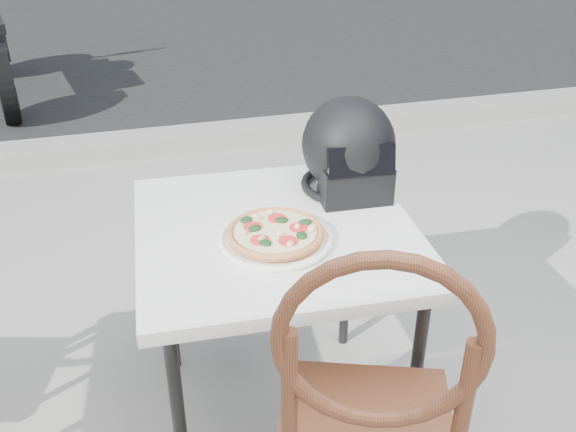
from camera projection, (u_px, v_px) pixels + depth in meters
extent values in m
cube|color=black|center=(174.00, 16.00, 7.73)|extent=(30.00, 8.00, 0.00)
cube|color=gray|center=(238.00, 134.00, 4.34)|extent=(30.00, 0.25, 0.12)
cube|color=silver|center=(276.00, 234.00, 1.88)|extent=(0.85, 0.85, 0.04)
cylinder|color=black|center=(180.00, 432.00, 1.72)|extent=(0.04, 0.04, 0.73)
cylinder|color=black|center=(413.00, 393.00, 1.85)|extent=(0.04, 0.04, 0.73)
cylinder|color=black|center=(168.00, 288.00, 2.29)|extent=(0.04, 0.04, 0.73)
cylinder|color=black|center=(347.00, 266.00, 2.41)|extent=(0.04, 0.04, 0.73)
cylinder|color=white|center=(275.00, 240.00, 1.80)|extent=(0.38, 0.38, 0.01)
torus|color=white|center=(275.00, 238.00, 1.79)|extent=(0.39, 0.39, 0.02)
cylinder|color=#BD7B45|center=(275.00, 234.00, 1.79)|extent=(0.32, 0.32, 0.01)
torus|color=#BD7B45|center=(275.00, 232.00, 1.78)|extent=(0.33, 0.33, 0.02)
cylinder|color=#B83014|center=(275.00, 232.00, 1.78)|extent=(0.29, 0.29, 0.00)
cylinder|color=beige|center=(275.00, 231.00, 1.78)|extent=(0.28, 0.28, 0.00)
cylinder|color=red|center=(299.00, 227.00, 1.79)|extent=(0.06, 0.06, 0.00)
cylinder|color=red|center=(277.00, 218.00, 1.84)|extent=(0.06, 0.06, 0.00)
cylinder|color=red|center=(253.00, 226.00, 1.80)|extent=(0.06, 0.06, 0.00)
cylinder|color=red|center=(260.00, 240.00, 1.73)|extent=(0.06, 0.06, 0.00)
cylinder|color=red|center=(288.00, 241.00, 1.73)|extent=(0.06, 0.06, 0.00)
ellipsoid|color=#133415|center=(282.00, 220.00, 1.83)|extent=(0.04, 0.04, 0.01)
ellipsoid|color=#133415|center=(255.00, 228.00, 1.79)|extent=(0.05, 0.05, 0.01)
ellipsoid|color=#133415|center=(302.00, 235.00, 1.75)|extent=(0.04, 0.04, 0.01)
ellipsoid|color=#133415|center=(265.00, 242.00, 1.72)|extent=(0.05, 0.05, 0.01)
ellipsoid|color=#133415|center=(305.00, 222.00, 1.82)|extent=(0.04, 0.03, 0.01)
ellipsoid|color=#133415|center=(246.00, 220.00, 1.83)|extent=(0.05, 0.05, 0.01)
cylinder|color=beige|center=(279.00, 234.00, 1.75)|extent=(0.02, 0.02, 0.02)
cylinder|color=beige|center=(258.00, 217.00, 1.83)|extent=(0.03, 0.02, 0.02)
cylinder|color=beige|center=(297.00, 226.00, 1.79)|extent=(0.02, 0.02, 0.02)
cylinder|color=beige|center=(270.00, 213.00, 1.86)|extent=(0.02, 0.02, 0.02)
cylinder|color=beige|center=(290.00, 244.00, 1.71)|extent=(0.03, 0.02, 0.02)
cylinder|color=beige|center=(244.00, 233.00, 1.76)|extent=(0.02, 0.02, 0.02)
cylinder|color=beige|center=(310.00, 230.00, 1.77)|extent=(0.02, 0.02, 0.02)
cylinder|color=beige|center=(262.00, 239.00, 1.73)|extent=(0.03, 0.02, 0.02)
ellipsoid|color=black|center=(348.00, 145.00, 2.02)|extent=(0.31, 0.32, 0.31)
cube|color=black|center=(356.00, 184.00, 1.98)|extent=(0.22, 0.12, 0.12)
torus|color=black|center=(347.00, 183.00, 2.08)|extent=(0.31, 0.31, 0.03)
cube|color=black|center=(361.00, 160.00, 1.90)|extent=(0.21, 0.05, 0.10)
cube|color=brown|center=(365.00, 431.00, 1.57)|extent=(0.55, 0.55, 0.04)
cylinder|color=brown|center=(460.00, 429.00, 1.29)|extent=(0.04, 0.04, 0.45)
cylinder|color=brown|center=(289.00, 418.00, 1.32)|extent=(0.04, 0.04, 0.45)
torus|color=brown|center=(381.00, 346.00, 1.20)|extent=(0.41, 0.18, 0.42)
cylinder|color=black|center=(5.00, 86.00, 4.56)|extent=(0.21, 0.55, 0.54)
cylinder|color=slate|center=(5.00, 86.00, 4.56)|extent=(0.16, 0.20, 0.18)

